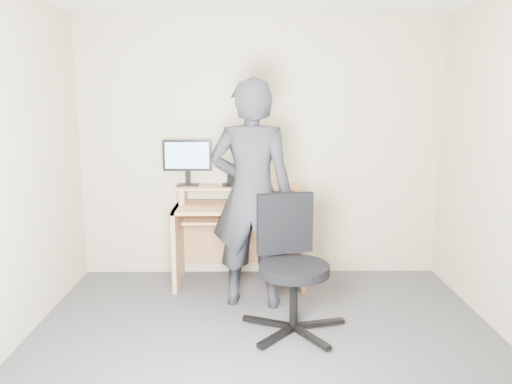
{
  "coord_description": "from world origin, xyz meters",
  "views": [
    {
      "loc": [
        -0.11,
        -3.08,
        1.72
      ],
      "look_at": [
        -0.05,
        1.05,
        0.95
      ],
      "focal_mm": 35.0,
      "sensor_mm": 36.0,
      "label": 1
    }
  ],
  "objects_px": {
    "desk": "(240,224)",
    "monitor": "(187,158)",
    "office_chair": "(291,259)",
    "person": "(252,195)"
  },
  "relations": [
    {
      "from": "desk",
      "to": "monitor",
      "type": "bearing_deg",
      "value": 169.63
    },
    {
      "from": "desk",
      "to": "person",
      "type": "relative_size",
      "value": 0.63
    },
    {
      "from": "desk",
      "to": "monitor",
      "type": "relative_size",
      "value": 2.62
    },
    {
      "from": "monitor",
      "to": "person",
      "type": "relative_size",
      "value": 0.24
    },
    {
      "from": "desk",
      "to": "person",
      "type": "height_order",
      "value": "person"
    },
    {
      "from": "desk",
      "to": "office_chair",
      "type": "xyz_separation_m",
      "value": [
        0.4,
        -1.04,
        -0.01
      ]
    },
    {
      "from": "office_chair",
      "to": "person",
      "type": "xyz_separation_m",
      "value": [
        -0.29,
        0.46,
        0.4
      ]
    },
    {
      "from": "office_chair",
      "to": "monitor",
      "type": "bearing_deg",
      "value": 114.6
    },
    {
      "from": "monitor",
      "to": "office_chair",
      "type": "height_order",
      "value": "monitor"
    },
    {
      "from": "desk",
      "to": "office_chair",
      "type": "distance_m",
      "value": 1.11
    }
  ]
}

